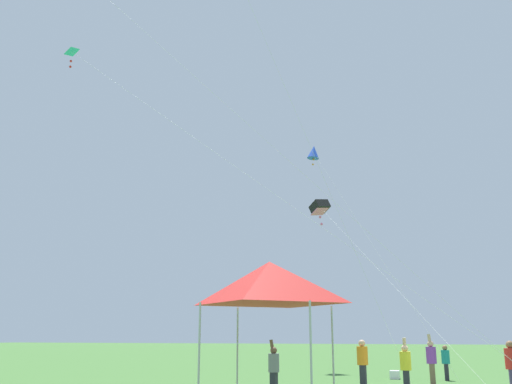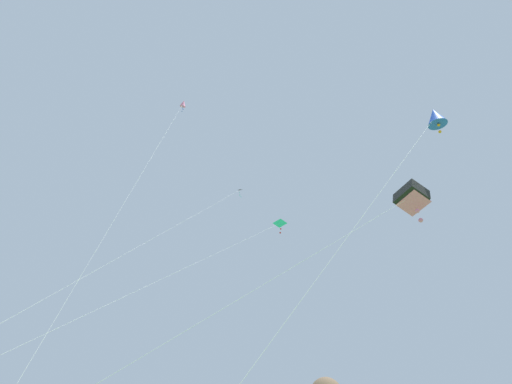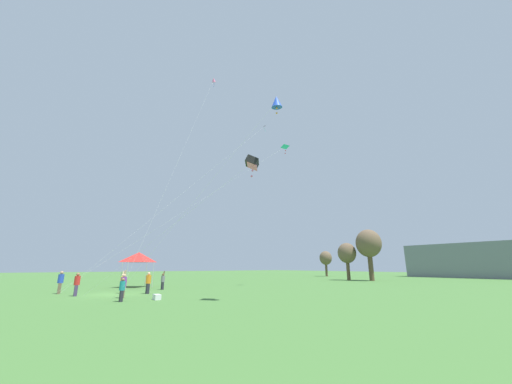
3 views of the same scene
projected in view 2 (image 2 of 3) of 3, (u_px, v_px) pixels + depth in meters
kite_black_delta_0 at (234, 193)px, 29.93m from camera, size 1.47×20.66×21.04m
kite_cyan_delta_1 at (278, 224)px, 27.76m from camera, size 5.16×21.73×16.87m
kite_black_box_2 at (411, 198)px, 12.25m from camera, size 12.03×8.56×9.72m
kite_blue_diamond_3 at (435, 117)px, 14.53m from camera, size 8.27×8.14×13.78m
kite_pink_diamond_4 at (183, 104)px, 30.62m from camera, size 4.43×10.06×27.12m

